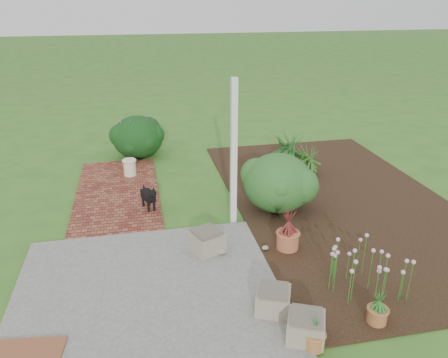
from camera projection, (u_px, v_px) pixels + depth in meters
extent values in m
plane|color=#316821|center=(217.00, 226.00, 7.47)|extent=(80.00, 80.00, 0.00)
cube|color=#60605D|center=(148.00, 299.00, 5.66)|extent=(3.50, 3.50, 0.04)
cube|color=maroon|center=(117.00, 192.00, 8.73)|extent=(1.60, 3.50, 0.04)
cube|color=black|center=(340.00, 200.00, 8.39)|extent=(4.00, 7.00, 0.03)
cube|color=white|center=(234.00, 155.00, 7.13)|extent=(0.10, 0.10, 2.50)
cube|color=#716855|center=(306.00, 328.00, 4.95)|extent=(0.55, 0.55, 0.28)
cube|color=gray|center=(273.00, 301.00, 5.39)|extent=(0.54, 0.54, 0.27)
cube|color=#716D56|center=(207.00, 242.00, 6.65)|extent=(0.58, 0.58, 0.30)
cube|color=brown|center=(25.00, 355.00, 4.74)|extent=(0.85, 0.60, 0.02)
cube|color=black|center=(148.00, 196.00, 7.92)|extent=(0.26, 0.38, 0.16)
cylinder|color=black|center=(148.00, 207.00, 7.86)|extent=(0.04, 0.04, 0.18)
cylinder|color=black|center=(154.00, 206.00, 7.91)|extent=(0.04, 0.04, 0.18)
cylinder|color=black|center=(143.00, 202.00, 8.06)|extent=(0.04, 0.04, 0.18)
cylinder|color=black|center=(149.00, 201.00, 8.11)|extent=(0.04, 0.04, 0.18)
sphere|color=black|center=(152.00, 194.00, 7.70)|extent=(0.15, 0.15, 0.15)
cone|color=black|center=(144.00, 187.00, 8.03)|extent=(0.09, 0.12, 0.13)
cylinder|color=beige|center=(130.00, 168.00, 9.42)|extent=(0.34, 0.34, 0.35)
ellipsoid|color=#113718|center=(278.00, 181.00, 7.86)|extent=(1.35, 1.35, 1.06)
cylinder|color=#B05D3B|center=(288.00, 240.00, 6.73)|extent=(0.45, 0.45, 0.28)
cylinder|color=#9E6035|center=(377.00, 315.00, 5.22)|extent=(0.30, 0.30, 0.20)
cylinder|color=#A76838|center=(314.00, 340.00, 4.83)|extent=(0.28, 0.28, 0.20)
ellipsoid|color=black|center=(138.00, 136.00, 10.53)|extent=(1.33, 1.33, 1.03)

